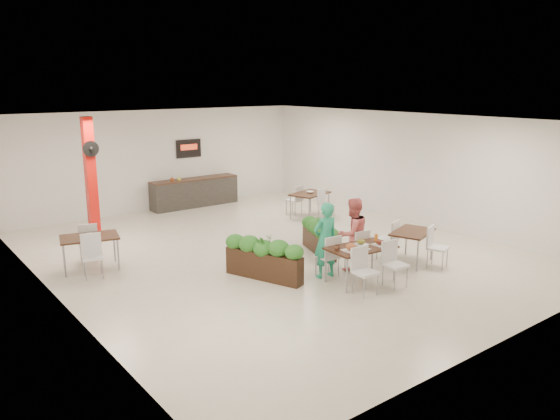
% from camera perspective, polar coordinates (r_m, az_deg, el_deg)
% --- Properties ---
extents(ground, '(12.00, 12.00, 0.00)m').
position_cam_1_polar(ground, '(13.32, -0.83, -4.44)').
color(ground, beige).
rests_on(ground, ground).
extents(room_shell, '(10.10, 12.10, 3.22)m').
position_cam_1_polar(room_shell, '(12.85, -0.86, 4.12)').
color(room_shell, white).
rests_on(room_shell, ground).
extents(red_column, '(0.40, 0.41, 3.20)m').
position_cam_1_polar(red_column, '(14.90, -19.15, 3.23)').
color(red_column, red).
rests_on(red_column, ground).
extents(service_counter, '(3.00, 0.64, 2.20)m').
position_cam_1_polar(service_counter, '(18.36, -8.92, 1.91)').
color(service_counter, '#282624').
rests_on(service_counter, ground).
extents(main_table, '(1.46, 1.71, 0.92)m').
position_cam_1_polar(main_table, '(11.35, 8.43, -4.38)').
color(main_table, black).
rests_on(main_table, ground).
extents(diner_man, '(0.62, 0.43, 1.62)m').
position_cam_1_polar(diner_man, '(11.48, 4.75, -3.16)').
color(diner_man, '#26A87A').
rests_on(diner_man, ground).
extents(diner_woman, '(0.83, 0.67, 1.61)m').
position_cam_1_polar(diner_woman, '(12.02, 7.59, -2.52)').
color(diner_woman, '#F66D6D').
rests_on(diner_woman, ground).
extents(planter_left, '(0.91, 1.78, 0.98)m').
position_cam_1_polar(planter_left, '(11.42, -1.70, -4.83)').
color(planter_left, black).
rests_on(planter_left, ground).
extents(planter_right, '(0.85, 1.62, 0.88)m').
position_cam_1_polar(planter_right, '(13.17, 4.10, -2.51)').
color(planter_right, black).
rests_on(planter_right, ground).
extents(side_table_a, '(1.38, 1.67, 0.92)m').
position_cam_1_polar(side_table_a, '(12.68, -19.27, -3.13)').
color(side_table_a, black).
rests_on(side_table_a, ground).
extents(side_table_b, '(1.37, 1.67, 0.92)m').
position_cam_1_polar(side_table_b, '(16.66, 3.14, 1.39)').
color(side_table_b, black).
rests_on(side_table_b, ground).
extents(side_table_c, '(1.29, 1.67, 0.92)m').
position_cam_1_polar(side_table_c, '(12.75, 13.65, -2.74)').
color(side_table_c, black).
rests_on(side_table_c, ground).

